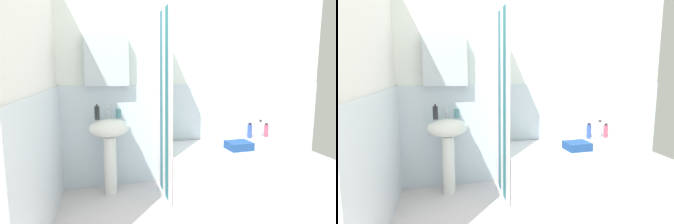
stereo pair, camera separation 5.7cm
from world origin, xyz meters
TOP-DOWN VIEW (x-y plane):
  - wall_back_tiled at (-0.06, 1.26)m, footprint 3.60×0.18m
  - wall_left_tiled at (-1.57, 0.34)m, footprint 0.07×1.81m
  - sink at (-1.01, 1.03)m, footprint 0.44×0.34m
  - faucet at (-1.01, 1.11)m, footprint 0.03×0.12m
  - soap_dispenser at (-1.13, 1.03)m, footprint 0.05×0.05m
  - toothbrush_cup at (-0.90, 1.09)m, footprint 0.06×0.06m
  - bathtub at (0.35, 0.88)m, footprint 1.50×0.67m
  - shower_curtain at (-0.42, 0.88)m, footprint 0.01×0.67m
  - conditioner_bottle at (1.00, 1.15)m, footprint 0.05×0.05m
  - lotion_bottle at (0.90, 1.12)m, footprint 0.05×0.05m
  - body_wash_bottle at (0.76, 1.15)m, footprint 0.05×0.05m
  - towel_folded at (0.38, 0.72)m, footprint 0.27×0.24m

SIDE VIEW (x-z plane):
  - bathtub at x=0.35m, z-range 0.00..0.51m
  - towel_folded at x=0.38m, z-range 0.51..0.59m
  - conditioner_bottle at x=1.00m, z-range 0.50..0.68m
  - body_wash_bottle at x=0.76m, z-range 0.50..0.70m
  - lotion_bottle at x=0.90m, z-range 0.50..0.74m
  - sink at x=-1.01m, z-range 0.20..1.05m
  - toothbrush_cup at x=-0.90m, z-range 0.85..0.95m
  - faucet at x=-1.01m, z-range 0.85..0.97m
  - soap_dispenser at x=-1.13m, z-range 0.84..1.00m
  - shower_curtain at x=-0.42m, z-range 0.00..2.00m
  - wall_left_tiled at x=-1.57m, z-range -0.08..2.32m
  - wall_back_tiled at x=-0.06m, z-range -0.06..2.34m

